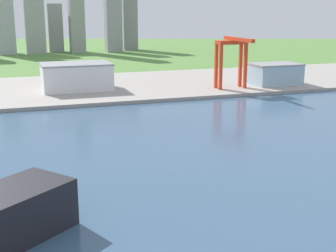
% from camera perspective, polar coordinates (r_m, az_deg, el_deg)
% --- Properties ---
extents(ground_plane, '(2400.00, 2400.00, 0.00)m').
position_cam_1_polar(ground_plane, '(189.41, -4.46, -4.76)').
color(ground_plane, '#54813B').
extents(water_bay, '(840.00, 360.00, 0.15)m').
position_cam_1_polar(water_bay, '(136.45, 2.10, -12.45)').
color(water_bay, '#385675').
rests_on(water_bay, ground).
extents(industrial_pier, '(840.00, 140.00, 2.50)m').
position_cam_1_polar(industrial_pier, '(371.29, -11.95, 4.50)').
color(industrial_pier, '#9C968F').
rests_on(industrial_pier, ground).
extents(port_crane_red, '(22.90, 43.96, 38.72)m').
position_cam_1_polar(port_crane_red, '(356.21, 7.88, 8.99)').
color(port_crane_red, red).
rests_on(port_crane_red, industrial_pier).
extents(warehouse_main, '(51.15, 34.74, 19.79)m').
position_cam_1_polar(warehouse_main, '(357.34, -11.14, 5.99)').
color(warehouse_main, white).
rests_on(warehouse_main, industrial_pier).
extents(warehouse_annex, '(38.28, 26.94, 16.63)m').
position_cam_1_polar(warehouse_annex, '(385.65, 12.92, 6.24)').
color(warehouse_annex, '#99BCD1').
rests_on(warehouse_annex, industrial_pier).
extents(distant_skyline, '(325.75, 70.59, 153.19)m').
position_cam_1_polar(distant_skyline, '(694.18, -16.43, 13.05)').
color(distant_skyline, '#959396').
rests_on(distant_skyline, ground).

